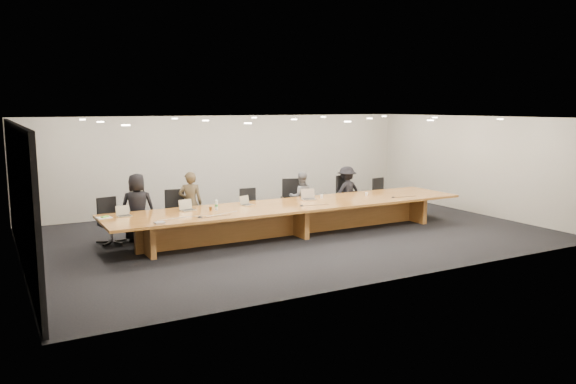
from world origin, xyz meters
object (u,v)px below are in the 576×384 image
at_px(chair_far_right, 383,195).
at_px(mic_center, 302,206).
at_px(water_bottle, 216,205).
at_px(paper_cup_far, 367,194).
at_px(chair_right, 349,196).
at_px(laptop_d, 309,194).
at_px(av_box, 160,223).
at_px(chair_mid_left, 251,208).
at_px(mic_right, 393,197).
at_px(conference_table, 294,213).
at_px(chair_left, 177,213).
at_px(person_d, 347,192).
at_px(mic_left, 200,217).
at_px(chair_far_left, 111,220).
at_px(person_c, 301,197).
at_px(person_a, 138,207).
at_px(chair_mid_right, 293,200).
at_px(laptop_c, 247,200).
at_px(person_b, 191,203).
at_px(laptop_a, 124,211).
at_px(amber_mug, 210,208).
at_px(laptop_b, 188,205).
at_px(paper_cup_near, 322,196).

relative_size(chair_far_right, mic_center, 8.88).
relative_size(water_bottle, paper_cup_far, 2.67).
relative_size(chair_right, laptop_d, 3.37).
distance_m(water_bottle, paper_cup_far, 4.24).
bearing_deg(av_box, mic_center, -1.22).
distance_m(chair_mid_left, mic_right, 3.67).
xyz_separation_m(conference_table, chair_left, (-2.51, 1.27, 0.04)).
xyz_separation_m(person_d, mic_left, (-4.96, -1.76, 0.06)).
distance_m(chair_far_left, person_c, 4.98).
bearing_deg(mic_left, av_box, -168.80).
bearing_deg(mic_center, water_bottle, 166.47).
xyz_separation_m(chair_left, mic_right, (5.21, -1.67, 0.21)).
height_order(chair_far_left, mic_right, chair_far_left).
bearing_deg(person_a, laptop_d, -171.38).
relative_size(chair_left, mic_center, 9.61).
bearing_deg(chair_left, person_a, -165.46).
xyz_separation_m(laptop_d, water_bottle, (-2.57, -0.23, -0.03)).
xyz_separation_m(chair_mid_right, laptop_c, (-1.76, -0.94, 0.28)).
distance_m(chair_mid_right, water_bottle, 2.92).
height_order(chair_far_right, person_b, person_b).
xyz_separation_m(person_c, laptop_a, (-4.85, -0.84, 0.20)).
relative_size(chair_left, paper_cup_far, 13.38).
relative_size(av_box, mic_center, 1.75).
relative_size(laptop_d, mic_center, 3.03).
distance_m(person_c, amber_mug, 3.18).
relative_size(person_c, laptop_a, 4.61).
bearing_deg(amber_mug, conference_table, -4.58).
bearing_deg(chair_left, paper_cup_far, -5.73).
xyz_separation_m(paper_cup_far, mic_center, (-2.28, -0.53, -0.03)).
bearing_deg(laptop_c, laptop_d, -20.16).
bearing_deg(laptop_d, laptop_b, -165.06).
bearing_deg(av_box, laptop_c, 17.20).
xyz_separation_m(person_a, person_b, (1.26, 0.00, -0.01)).
height_order(chair_far_left, av_box, chair_far_left).
distance_m(person_a, mic_left, 1.88).
bearing_deg(mic_center, laptop_d, 48.36).
relative_size(chair_left, mic_right, 10.46).
height_order(chair_mid_right, chair_far_right, chair_mid_right).
relative_size(person_c, laptop_b, 4.17).
height_order(conference_table, av_box, av_box).
relative_size(chair_mid_left, person_a, 0.65).
distance_m(person_b, mic_left, 1.69).
height_order(chair_far_left, chair_left, chair_left).
distance_m(chair_mid_left, paper_cup_far, 3.07).
bearing_deg(chair_mid_right, paper_cup_near, -49.92).
bearing_deg(person_b, person_d, -158.16).
bearing_deg(water_bottle, laptop_d, 5.01).
bearing_deg(chair_right, av_box, -179.28).
relative_size(conference_table, chair_far_left, 8.47).
relative_size(chair_left, person_a, 0.71).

